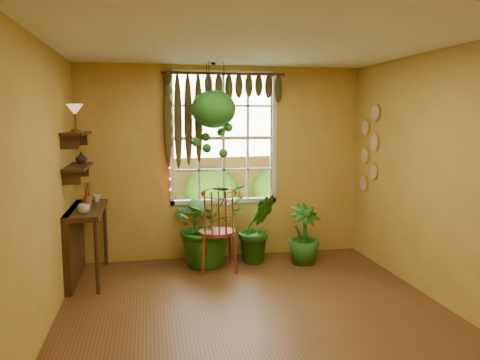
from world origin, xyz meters
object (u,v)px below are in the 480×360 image
object	(u,v)px
potted_plant_left	(207,224)
potted_plant_mid	(257,228)
counter_ledge	(78,236)
hanging_basket	(213,116)
windsor_chair	(217,243)

from	to	relation	value
potted_plant_left	potted_plant_mid	distance (m)	0.69
counter_ledge	hanging_basket	size ratio (longest dim) A/B	0.95
hanging_basket	potted_plant_mid	bearing A→B (deg)	-4.03
windsor_chair	potted_plant_mid	size ratio (longest dim) A/B	1.36
windsor_chair	hanging_basket	xyz separation A→B (m)	(0.00, 0.31, 1.63)
potted_plant_left	hanging_basket	world-z (taller)	hanging_basket
hanging_basket	potted_plant_left	bearing A→B (deg)	-163.63
counter_ledge	potted_plant_mid	bearing A→B (deg)	6.82
counter_ledge	windsor_chair	xyz separation A→B (m)	(1.72, 0.01, -0.18)
windsor_chair	potted_plant_mid	distance (m)	0.66
counter_ledge	potted_plant_mid	world-z (taller)	potted_plant_mid
counter_ledge	windsor_chair	size ratio (longest dim) A/B	0.93
potted_plant_mid	hanging_basket	world-z (taller)	hanging_basket
potted_plant_left	hanging_basket	size ratio (longest dim) A/B	0.90
windsor_chair	potted_plant_left	distance (m)	0.35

